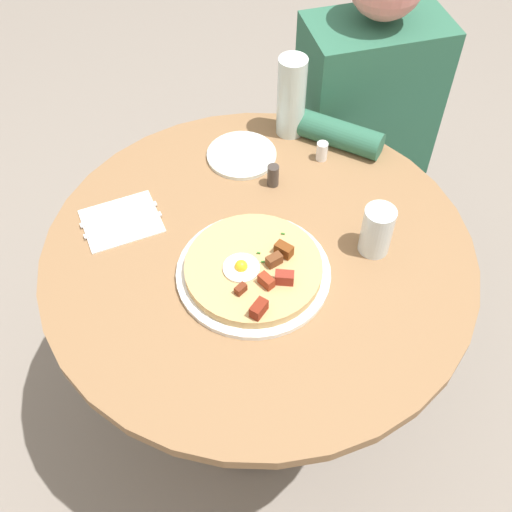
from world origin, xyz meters
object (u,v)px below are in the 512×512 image
object	(u,v)px
bread_plate	(242,155)
fork	(123,225)
water_bottle	(291,97)
water_glass	(377,230)
pepper_shaker	(273,176)
person_seated	(359,148)
knife	(119,214)
pizza_plate	(253,273)
breakfast_pizza	(254,268)
dining_table	(258,296)
salt_shaker	(322,151)

from	to	relation	value
bread_plate	fork	distance (m)	0.36
water_bottle	water_glass	bearing A→B (deg)	-81.94
pepper_shaker	water_bottle	bearing A→B (deg)	61.42
person_seated	knife	size ratio (longest dim) A/B	6.31
water_bottle	pepper_shaker	world-z (taller)	water_bottle
pizza_plate	fork	world-z (taller)	pizza_plate
breakfast_pizza	pepper_shaker	world-z (taller)	breakfast_pizza
breakfast_pizza	knife	xyz separation A→B (m)	(-0.26, 0.25, -0.02)
dining_table	bread_plate	distance (m)	0.36
fork	pepper_shaker	size ratio (longest dim) A/B	3.20
pizza_plate	salt_shaker	xyz separation A→B (m)	(0.26, 0.31, 0.02)
fork	breakfast_pizza	bearing A→B (deg)	-48.08
pepper_shaker	breakfast_pizza	bearing A→B (deg)	-114.28
water_glass	water_bottle	world-z (taller)	water_bottle
fork	water_glass	size ratio (longest dim) A/B	1.52
salt_shaker	pizza_plate	bearing A→B (deg)	-129.92
knife	pepper_shaker	bearing A→B (deg)	-6.55
dining_table	knife	world-z (taller)	knife
water_bottle	salt_shaker	bearing A→B (deg)	-69.76
person_seated	bread_plate	world-z (taller)	person_seated
water_bottle	bread_plate	bearing A→B (deg)	-156.61
salt_shaker	knife	bearing A→B (deg)	-172.77
fork	water_bottle	distance (m)	0.52
dining_table	pepper_shaker	distance (m)	0.29
dining_table	water_bottle	xyz separation A→B (m)	(0.18, 0.37, 0.28)
bread_plate	pepper_shaker	bearing A→B (deg)	-67.20
pizza_plate	knife	distance (m)	0.35
water_bottle	fork	bearing A→B (deg)	-154.26
person_seated	water_bottle	distance (m)	0.46
fork	bread_plate	bearing A→B (deg)	18.74
dining_table	water_glass	distance (m)	0.35
salt_shaker	water_bottle	bearing A→B (deg)	110.24
breakfast_pizza	water_bottle	distance (m)	0.49
bread_plate	salt_shaker	size ratio (longest dim) A/B	3.54
bread_plate	knife	world-z (taller)	bread_plate
bread_plate	water_bottle	xyz separation A→B (m)	(0.15, 0.06, 0.10)
person_seated	pizza_plate	size ratio (longest dim) A/B	3.45
salt_shaker	pepper_shaker	world-z (taller)	pepper_shaker
bread_plate	fork	size ratio (longest dim) A/B	0.97
breakfast_pizza	knife	world-z (taller)	breakfast_pizza
water_bottle	person_seated	bearing A→B (deg)	26.32
pizza_plate	pepper_shaker	xyz separation A→B (m)	(0.12, 0.25, 0.02)
pepper_shaker	dining_table	bearing A→B (deg)	-114.77
bread_plate	knife	bearing A→B (deg)	-158.87
dining_table	water_glass	size ratio (longest dim) A/B	8.08
water_glass	person_seated	bearing A→B (deg)	69.02
bread_plate	fork	xyz separation A→B (m)	(-0.32, -0.16, 0.00)
dining_table	fork	distance (m)	0.36
dining_table	water_glass	xyz separation A→B (m)	(0.25, -0.06, 0.24)
breakfast_pizza	fork	size ratio (longest dim) A/B	1.62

